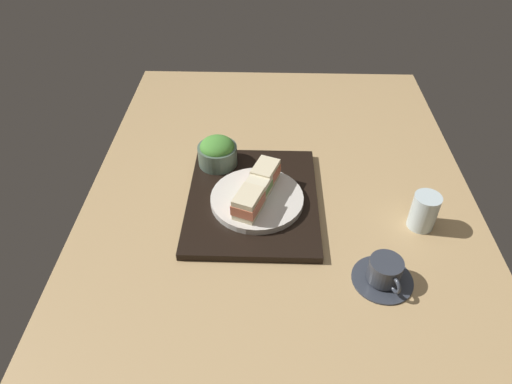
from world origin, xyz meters
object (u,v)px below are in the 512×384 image
Objects in this scene: sandwich_plate at (257,199)px; sandwich_near at (265,174)px; sandwich_far at (248,203)px; salad_bowl at (217,152)px; coffee_cup at (384,273)px; drinking_glass at (424,211)px; sandwich_middle at (257,189)px.

sandwich_near is (-5.60, 1.91, 3.54)cm from sandwich_plate.
salad_bowl reaches higher than sandwich_far.
coffee_cup is at bearing 45.88° from salad_bowl.
drinking_glass is (10.72, 37.55, -1.74)cm from sandwich_near.
drinking_glass is at bearing 82.61° from sandwich_middle.
drinking_glass reaches higher than coffee_cup.
sandwich_plate is 1.76× the size of coffee_cup.
drinking_glass is at bearing 82.61° from sandwich_plate.
sandwich_far is 41.41cm from drinking_glass.
salad_bowl is 53.91cm from coffee_cup.
coffee_cup is at bearing 60.75° from sandwich_far.
sandwich_plate is at bearing 161.21° from sandwich_far.
coffee_cup is (16.47, 29.41, -3.98)cm from sandwich_far.
drinking_glass is (5.12, 39.46, 1.80)cm from sandwich_plate.
sandwich_middle reaches higher than coffee_cup.
sandwich_near reaches higher than sandwich_middle.
sandwich_near is 0.70× the size of coffee_cup.
sandwich_far reaches higher than coffee_cup.
coffee_cup is at bearing 42.76° from sandwich_near.
sandwich_near is at bearing 161.21° from sandwich_middle.
sandwich_middle is (5.60, -1.91, -0.25)cm from sandwich_near.
sandwich_middle is (0.00, 0.00, 3.29)cm from sandwich_plate.
sandwich_near is 39.09cm from drinking_glass.
drinking_glass reaches higher than sandwich_middle.
drinking_glass is (-16.96, 11.95, 2.09)cm from coffee_cup.
sandwich_middle is 39.82cm from drinking_glass.
sandwich_plate is at bearing -18.79° from sandwich_near.
sandwich_far is at bearing -18.79° from sandwich_near.
coffee_cup is at bearing 51.25° from sandwich_middle.
sandwich_middle reaches higher than sandwich_plate.
salad_bowl reaches higher than sandwich_near.
sandwich_far is at bearing -119.25° from coffee_cup.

